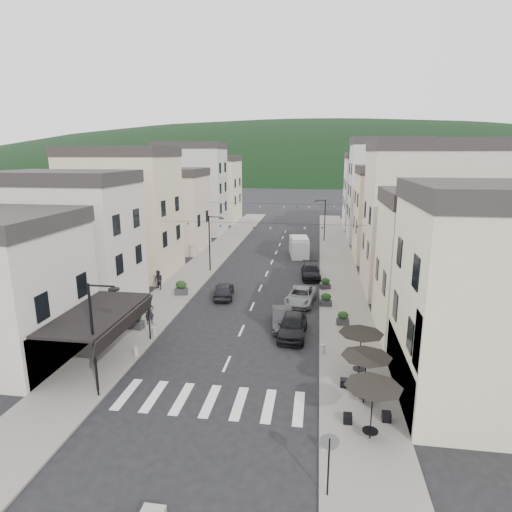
{
  "coord_description": "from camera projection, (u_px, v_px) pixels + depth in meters",
  "views": [
    {
      "loc": [
        5.12,
        -16.92,
        12.28
      ],
      "look_at": [
        -0.16,
        19.3,
        3.5
      ],
      "focal_mm": 30.0,
      "sensor_mm": 36.0,
      "label": 1
    }
  ],
  "objects": [
    {
      "name": "boutique_awning",
      "position": [
        101.0,
        315.0,
        24.96
      ],
      "size": [
        3.77,
        7.5,
        3.28
      ],
      "color": "black",
      "rests_on": "ground"
    },
    {
      "name": "sidewalk_left",
      "position": [
        211.0,
        257.0,
        51.69
      ],
      "size": [
        4.0,
        76.0,
        0.12
      ],
      "primitive_type": "cube",
      "color": "slate",
      "rests_on": "ground"
    },
    {
      "name": "planter_lb",
      "position": [
        181.0,
        288.0,
        37.77
      ],
      "size": [
        1.25,
        0.87,
        1.28
      ],
      "rotation": [
        0.0,
        0.0,
        0.23
      ],
      "color": "#2E2E31",
      "rests_on": "sidewalk_left"
    },
    {
      "name": "sidewalk_right",
      "position": [
        337.0,
        262.0,
        49.59
      ],
      "size": [
        4.0,
        76.0,
        0.12
      ],
      "primitive_type": "cube",
      "color": "slate",
      "rests_on": "ground"
    },
    {
      "name": "streetlamp_left_near",
      "position": [
        97.0,
        327.0,
        21.74
      ],
      "size": [
        1.7,
        0.56,
        6.0
      ],
      "color": "black",
      "rests_on": "ground"
    },
    {
      "name": "planter_la",
      "position": [
        135.0,
        320.0,
        30.4
      ],
      "size": [
        1.22,
        0.8,
        1.28
      ],
      "rotation": [
        0.0,
        0.0,
        -0.16
      ],
      "color": "#2E2E30",
      "rests_on": "sidewalk_left"
    },
    {
      "name": "planter_rc",
      "position": [
        325.0,
        283.0,
        39.38
      ],
      "size": [
        1.05,
        0.82,
        1.04
      ],
      "rotation": [
        0.0,
        0.0,
        0.38
      ],
      "color": "#29292B",
      "rests_on": "sidewalk_right"
    },
    {
      "name": "bollards",
      "position": [
        225.0,
        361.0,
        25.05
      ],
      "size": [
        11.66,
        10.26,
        0.6
      ],
      "color": "gray",
      "rests_on": "ground"
    },
    {
      "name": "delivery_van",
      "position": [
        299.0,
        246.0,
        52.48
      ],
      "size": [
        2.73,
        5.37,
        2.46
      ],
      "rotation": [
        0.0,
        0.0,
        0.14
      ],
      "color": "silver",
      "rests_on": "ground"
    },
    {
      "name": "ground",
      "position": [
        200.0,
        425.0,
        19.86
      ],
      "size": [
        700.0,
        700.0,
        0.0
      ],
      "primitive_type": "plane",
      "color": "black",
      "rests_on": "ground"
    },
    {
      "name": "bunting_far",
      "position": [
        278.0,
        206.0,
        55.11
      ],
      "size": [
        19.0,
        0.28,
        0.62
      ],
      "color": "black",
      "rests_on": "ground"
    },
    {
      "name": "hill_backdrop",
      "position": [
        312.0,
        171.0,
        308.53
      ],
      "size": [
        640.0,
        360.0,
        70.0
      ],
      "primitive_type": "ellipsoid",
      "color": "black",
      "rests_on": "ground"
    },
    {
      "name": "cafe_terrace",
      "position": [
        366.0,
        362.0,
        20.92
      ],
      "size": [
        2.5,
        8.1,
        2.53
      ],
      "color": "black",
      "rests_on": "ground"
    },
    {
      "name": "planter_rb",
      "position": [
        326.0,
        300.0,
        34.97
      ],
      "size": [
        0.99,
        0.59,
        1.08
      ],
      "rotation": [
        0.0,
        0.0,
        0.06
      ],
      "color": "#29292B",
      "rests_on": "sidewalk_right"
    },
    {
      "name": "parked_car_c",
      "position": [
        301.0,
        296.0,
        35.87
      ],
      "size": [
        2.83,
        5.01,
        1.32
      ],
      "primitive_type": "imported",
      "rotation": [
        0.0,
        0.0,
        -0.14
      ],
      "color": "gray",
      "rests_on": "ground"
    },
    {
      "name": "bistro_building",
      "position": [
        512.0,
        309.0,
        20.51
      ],
      "size": [
        10.0,
        8.0,
        10.0
      ],
      "primitive_type": "cube",
      "color": "beige",
      "rests_on": "ground"
    },
    {
      "name": "pedestrian_b",
      "position": [
        159.0,
        280.0,
        39.14
      ],
      "size": [
        1.09,
        1.02,
        1.78
      ],
      "primitive_type": "imported",
      "rotation": [
        0.0,
        0.0,
        -0.53
      ],
      "color": "black",
      "rests_on": "sidewalk_left"
    },
    {
      "name": "streetlamp_left_far",
      "position": [
        212.0,
        238.0,
        44.83
      ],
      "size": [
        1.7,
        0.56,
        6.0
      ],
      "color": "black",
      "rests_on": "ground"
    },
    {
      "name": "parked_car_b",
      "position": [
        282.0,
        318.0,
        30.97
      ],
      "size": [
        1.87,
        4.19,
        1.34
      ],
      "primitive_type": "imported",
      "rotation": [
        0.0,
        0.0,
        0.11
      ],
      "color": "#303032",
      "rests_on": "ground"
    },
    {
      "name": "traffic_sign",
      "position": [
        329.0,
        452.0,
        15.23
      ],
      "size": [
        0.7,
        0.07,
        2.7
      ],
      "color": "black",
      "rests_on": "ground"
    },
    {
      "name": "planter_ra",
      "position": [
        343.0,
        318.0,
        31.15
      ],
      "size": [
        0.92,
        0.54,
        1.0
      ],
      "rotation": [
        0.0,
        0.0,
        0.06
      ],
      "color": "#2B2B2D",
      "rests_on": "sidewalk_right"
    },
    {
      "name": "parked_car_d",
      "position": [
        311.0,
        271.0,
        43.26
      ],
      "size": [
        2.16,
        4.69,
        1.33
      ],
      "primitive_type": "imported",
      "rotation": [
        0.0,
        0.0,
        0.07
      ],
      "color": "black",
      "rests_on": "ground"
    },
    {
      "name": "buildings_row_right",
      "position": [
        397.0,
        204.0,
        51.56
      ],
      "size": [
        10.2,
        54.16,
        14.5
      ],
      "color": "beige",
      "rests_on": "ground"
    },
    {
      "name": "pedestrian_a",
      "position": [
        150.0,
        312.0,
        31.13
      ],
      "size": [
        0.79,
        0.71,
        1.82
      ],
      "primitive_type": "imported",
      "rotation": [
        0.0,
        0.0,
        0.52
      ],
      "color": "black",
      "rests_on": "sidewalk_left"
    },
    {
      "name": "streetlamp_right_far",
      "position": [
        323.0,
        216.0,
        60.52
      ],
      "size": [
        1.7,
        0.56,
        6.0
      ],
      "color": "black",
      "rests_on": "ground"
    },
    {
      "name": "parked_car_e",
      "position": [
        224.0,
        290.0,
        37.33
      ],
      "size": [
        2.15,
        4.22,
        1.38
      ],
      "primitive_type": "imported",
      "rotation": [
        0.0,
        0.0,
        3.28
      ],
      "color": "black",
      "rests_on": "ground"
    },
    {
      "name": "parked_car_a",
      "position": [
        293.0,
        325.0,
        29.41
      ],
      "size": [
        1.99,
        4.65,
        1.56
      ],
      "primitive_type": "imported",
      "rotation": [
        0.0,
        0.0,
        -0.03
      ],
      "color": "black",
      "rests_on": "ground"
    },
    {
      "name": "buildings_row_left",
      "position": [
        169.0,
        201.0,
        56.79
      ],
      "size": [
        10.2,
        54.16,
        14.0
      ],
      "color": "beige",
      "rests_on": "ground"
    },
    {
      "name": "bunting_near",
      "position": [
        262.0,
        227.0,
        39.71
      ],
      "size": [
        19.0,
        0.28,
        0.62
      ],
      "color": "black",
      "rests_on": "ground"
    }
  ]
}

